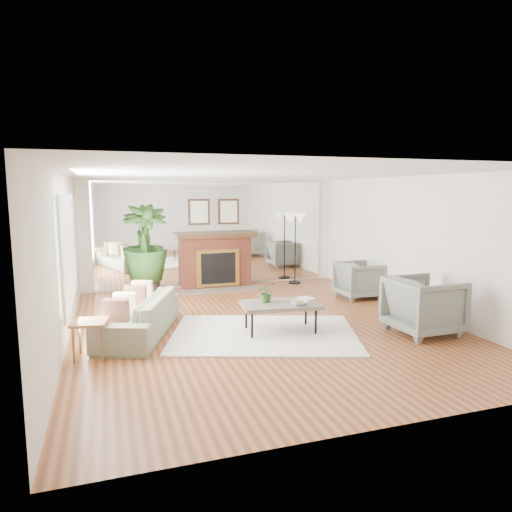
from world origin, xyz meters
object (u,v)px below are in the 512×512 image
object	(u,v)px
armchair_back	(359,280)
potted_ficus	(146,246)
sofa	(139,315)
armchair_front	(424,305)
side_table	(90,327)
floor_lamp	(295,224)
fireplace	(216,259)
coffee_table	(280,305)

from	to	relation	value
armchair_back	potted_ficus	size ratio (longest dim) A/B	0.43
sofa	armchair_front	bearing A→B (deg)	92.72
armchair_back	side_table	distance (m)	5.61
armchair_front	floor_lamp	world-z (taller)	floor_lamp
sofa	floor_lamp	xyz separation A→B (m)	(3.87, 2.95, 1.15)
potted_ficus	armchair_back	bearing A→B (deg)	-23.22
fireplace	potted_ficus	bearing A→B (deg)	-174.33
sofa	floor_lamp	bearing A→B (deg)	147.23
armchair_front	coffee_table	bearing A→B (deg)	68.84
coffee_table	sofa	distance (m)	2.21
potted_ficus	side_table	bearing A→B (deg)	-105.55
fireplace	floor_lamp	world-z (taller)	fireplace
side_table	sofa	bearing A→B (deg)	50.06
armchair_front	side_table	distance (m)	4.96
fireplace	armchair_front	bearing A→B (deg)	-62.70
potted_ficus	fireplace	bearing A→B (deg)	5.67
coffee_table	sofa	size ratio (longest dim) A/B	0.61
fireplace	armchair_front	xyz separation A→B (m)	(2.28, -4.42, -0.21)
coffee_table	floor_lamp	size ratio (longest dim) A/B	0.75
side_table	floor_lamp	size ratio (longest dim) A/B	0.30
armchair_back	armchair_front	xyz separation A→B (m)	(-0.32, -2.46, 0.07)
armchair_back	potted_ficus	distance (m)	4.62
coffee_table	armchair_front	distance (m)	2.24
fireplace	coffee_table	xyz separation A→B (m)	(0.16, -3.70, -0.22)
coffee_table	sofa	bearing A→B (deg)	164.52
fireplace	floor_lamp	distance (m)	2.08
fireplace	armchair_back	xyz separation A→B (m)	(2.60, -1.96, -0.28)
side_table	floor_lamp	distance (m)	6.01
fireplace	potted_ficus	xyz separation A→B (m)	(-1.60, -0.16, 0.38)
coffee_table	potted_ficus	world-z (taller)	potted_ficus
fireplace	potted_ficus	distance (m)	1.65
potted_ficus	floor_lamp	distance (m)	3.54
fireplace	floor_lamp	xyz separation A→B (m)	(1.91, -0.16, 0.80)
fireplace	armchair_front	distance (m)	4.98
potted_ficus	armchair_front	bearing A→B (deg)	-47.68
armchair_back	coffee_table	bearing A→B (deg)	125.87
armchair_front	side_table	xyz separation A→B (m)	(-4.93, 0.49, -0.02)
armchair_back	side_table	xyz separation A→B (m)	(-5.25, -1.97, 0.05)
potted_ficus	floor_lamp	world-z (taller)	potted_ficus
armchair_back	potted_ficus	xyz separation A→B (m)	(-4.20, 1.80, 0.66)
armchair_back	floor_lamp	distance (m)	2.21
armchair_back	floor_lamp	xyz separation A→B (m)	(-0.69, 1.80, 1.08)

